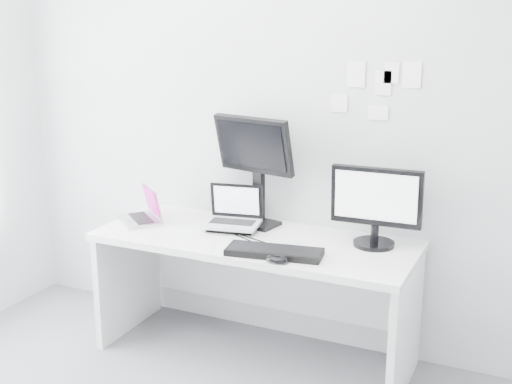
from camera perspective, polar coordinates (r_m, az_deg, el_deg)
back_wall at (r=3.91m, az=2.03°, el=6.28°), size 3.60×0.00×3.60m
desk at (r=3.88m, az=-0.15°, el=-9.00°), size 1.80×0.70×0.73m
macbook at (r=4.05m, az=-9.99°, el=-0.98°), size 0.37×0.36×0.22m
speaker at (r=4.06m, az=-2.87°, el=-1.12°), size 0.09×0.09×0.17m
dell_laptop at (r=3.83m, az=-2.08°, el=-1.39°), size 0.35×0.30×0.26m
rear_monitor at (r=3.87m, az=-0.02°, el=1.90°), size 0.52×0.27×0.67m
samsung_monitor at (r=3.60m, az=10.15°, el=-1.17°), size 0.50×0.25×0.45m
keyboard at (r=3.47m, az=1.57°, el=-5.12°), size 0.52×0.26×0.03m
mouse at (r=3.37m, az=1.79°, el=-5.73°), size 0.12×0.08×0.04m
wall_note_0 at (r=3.72m, az=8.53°, el=9.88°), size 0.10×0.00×0.14m
wall_note_1 at (r=3.68m, az=10.77°, el=9.11°), size 0.09×0.00×0.13m
wall_note_2 at (r=3.64m, az=13.12°, el=9.71°), size 0.10×0.00×0.14m
wall_note_3 at (r=3.71m, az=10.35°, el=6.67°), size 0.11×0.00×0.08m
wall_note_4 at (r=3.76m, az=7.08°, el=7.51°), size 0.10×0.00×0.10m
wall_note_5 at (r=3.67m, az=11.47°, el=9.93°), size 0.08×0.00×0.11m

